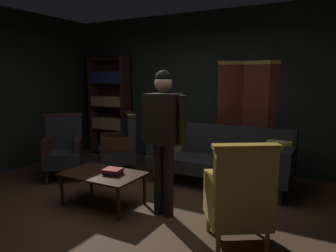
% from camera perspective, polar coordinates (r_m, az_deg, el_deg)
% --- Properties ---
extents(ground_plane, '(10.00, 10.00, 0.00)m').
position_cam_1_polar(ground_plane, '(4.00, -5.71, -15.14)').
color(ground_plane, '#3D2819').
extents(back_wall, '(7.20, 0.10, 2.80)m').
position_cam_1_polar(back_wall, '(5.85, 7.85, 6.52)').
color(back_wall, black).
rests_on(back_wall, ground_plane).
extents(side_wall_left, '(0.10, 3.60, 2.80)m').
position_cam_1_polar(side_wall_left, '(6.24, -26.06, 5.86)').
color(side_wall_left, black).
rests_on(side_wall_left, ground_plane).
extents(folding_screen, '(2.08, 0.57, 1.90)m').
position_cam_1_polar(folding_screen, '(5.55, 19.91, 1.67)').
color(folding_screen, '#5B2319').
rests_on(folding_screen, ground_plane).
extents(bookshelf, '(0.90, 0.32, 2.05)m').
position_cam_1_polar(bookshelf, '(6.73, -10.43, 3.97)').
color(bookshelf, black).
rests_on(bookshelf, ground_plane).
extents(velvet_couch, '(2.12, 0.78, 0.88)m').
position_cam_1_polar(velvet_couch, '(4.86, 9.46, -5.28)').
color(velvet_couch, black).
rests_on(velvet_couch, ground_plane).
extents(coffee_table, '(1.00, 0.64, 0.42)m').
position_cam_1_polar(coffee_table, '(4.13, -11.72, -8.98)').
color(coffee_table, black).
rests_on(coffee_table, ground_plane).
extents(armchair_gilt_accent, '(0.80, 0.80, 1.04)m').
position_cam_1_polar(armchair_gilt_accent, '(3.15, 12.75, -12.47)').
color(armchair_gilt_accent, '#B78E33').
rests_on(armchair_gilt_accent, ground_plane).
extents(armchair_wing_left, '(0.81, 0.81, 1.04)m').
position_cam_1_polar(armchair_wing_left, '(5.35, -18.40, -3.89)').
color(armchair_wing_left, black).
rests_on(armchair_wing_left, ground_plane).
extents(armchair_wing_right, '(0.82, 0.82, 1.04)m').
position_cam_1_polar(armchair_wing_right, '(5.33, -8.65, -3.57)').
color(armchair_wing_right, black).
rests_on(armchair_wing_right, ground_plane).
extents(standing_figure, '(0.59, 0.25, 1.70)m').
position_cam_1_polar(standing_figure, '(3.60, -0.82, -0.73)').
color(standing_figure, black).
rests_on(standing_figure, ground_plane).
extents(potted_plant, '(0.57, 0.57, 0.86)m').
position_cam_1_polar(potted_plant, '(5.74, -0.72, -2.51)').
color(potted_plant, brown).
rests_on(potted_plant, ground_plane).
extents(book_navy_cloth, '(0.21, 0.22, 0.03)m').
position_cam_1_polar(book_navy_cloth, '(4.05, -9.95, -8.38)').
color(book_navy_cloth, navy).
rests_on(book_navy_cloth, coffee_table).
extents(book_red_leather, '(0.24, 0.22, 0.04)m').
position_cam_1_polar(book_red_leather, '(4.04, -9.97, -7.92)').
color(book_red_leather, maroon).
rests_on(book_red_leather, book_navy_cloth).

